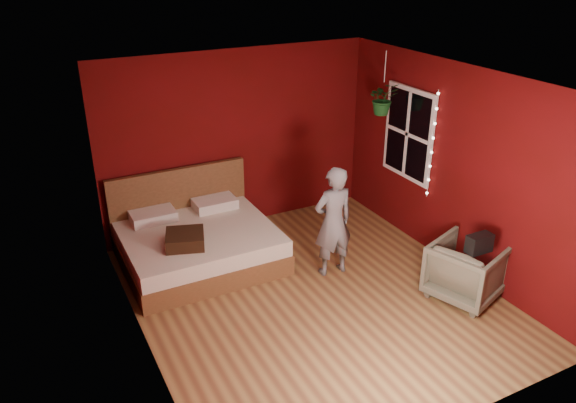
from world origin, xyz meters
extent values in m
plane|color=olive|center=(0.00, 0.00, 0.00)|extent=(4.50, 4.50, 0.00)
cube|color=#58090C|center=(0.00, 2.26, 1.30)|extent=(4.00, 0.02, 2.60)
cube|color=#58090C|center=(0.00, -2.26, 1.30)|extent=(4.00, 0.02, 2.60)
cube|color=#58090C|center=(-2.01, 0.00, 1.30)|extent=(0.02, 4.50, 2.60)
cube|color=#58090C|center=(2.01, 0.00, 1.30)|extent=(0.02, 4.50, 2.60)
cube|color=silver|center=(0.00, 0.00, 2.61)|extent=(4.00, 4.50, 0.02)
cube|color=white|center=(1.97, 0.90, 1.50)|extent=(0.04, 0.97, 1.27)
cube|color=black|center=(1.96, 0.90, 1.50)|extent=(0.02, 0.85, 1.15)
cube|color=white|center=(1.95, 0.90, 1.50)|extent=(0.03, 0.05, 1.15)
cube|color=white|center=(1.95, 0.90, 1.50)|extent=(0.03, 0.85, 0.05)
cylinder|color=silver|center=(1.94, 0.38, 1.50)|extent=(0.01, 0.01, 1.45)
sphere|color=#FFF2CC|center=(1.94, 0.38, 0.83)|extent=(0.04, 0.04, 0.04)
sphere|color=#FFF2CC|center=(1.94, 0.38, 1.02)|extent=(0.04, 0.04, 0.04)
sphere|color=#FFF2CC|center=(1.94, 0.38, 1.21)|extent=(0.04, 0.04, 0.04)
sphere|color=#FFF2CC|center=(1.94, 0.38, 1.40)|extent=(0.04, 0.04, 0.04)
sphere|color=#FFF2CC|center=(1.94, 0.38, 1.60)|extent=(0.04, 0.04, 0.04)
sphere|color=#FFF2CC|center=(1.94, 0.38, 1.79)|extent=(0.04, 0.04, 0.04)
sphere|color=#FFF2CC|center=(1.94, 0.38, 1.98)|extent=(0.04, 0.04, 0.04)
sphere|color=#FFF2CC|center=(1.94, 0.38, 2.17)|extent=(0.04, 0.04, 0.04)
cube|color=brown|center=(-0.95, 1.37, 0.14)|extent=(1.95, 1.65, 0.27)
cube|color=silver|center=(-0.95, 1.37, 0.38)|extent=(1.91, 1.62, 0.21)
cube|color=brown|center=(-0.95, 2.16, 0.54)|extent=(1.95, 0.08, 1.07)
cube|color=silver|center=(-1.39, 1.93, 0.55)|extent=(0.58, 0.37, 0.14)
cube|color=silver|center=(-0.51, 1.93, 0.55)|extent=(0.58, 0.37, 0.14)
imported|color=slate|center=(0.48, 0.40, 0.72)|extent=(0.54, 0.36, 1.45)
imported|color=#6B6A54|center=(1.60, -0.80, 0.35)|extent=(0.99, 0.97, 0.71)
cube|color=black|center=(1.56, -0.97, 0.82)|extent=(0.30, 0.15, 0.21)
cube|color=#321F10|center=(-1.22, 1.09, 0.57)|extent=(0.58, 0.58, 0.16)
cylinder|color=silver|center=(1.68, 1.15, 2.39)|extent=(0.01, 0.01, 0.41)
imported|color=#195723|center=(1.68, 1.15, 1.97)|extent=(0.47, 0.43, 0.44)
camera|label=1|loc=(-2.88, -4.87, 3.87)|focal=35.00mm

